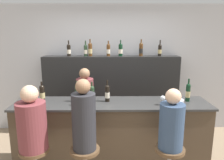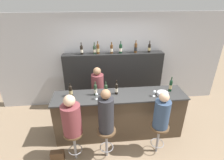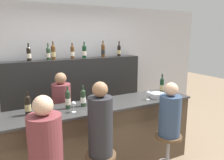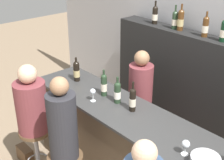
% 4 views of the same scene
% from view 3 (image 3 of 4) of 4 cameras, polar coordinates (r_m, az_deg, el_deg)
% --- Properties ---
extents(wall_back, '(6.40, 0.05, 2.60)m').
position_cam_3_polar(wall_back, '(4.44, -10.35, 2.00)').
color(wall_back, '#B2B2B7').
rests_on(wall_back, ground_plane).
extents(bar_counter, '(2.85, 0.63, 1.05)m').
position_cam_3_polar(bar_counter, '(3.40, -2.15, -14.71)').
color(bar_counter, '#473828').
rests_on(bar_counter, ground_plane).
extents(back_bar_cabinet, '(2.67, 0.28, 1.60)m').
position_cam_3_polar(back_bar_cabinet, '(4.34, -9.19, -4.98)').
color(back_bar_cabinet, black).
rests_on(back_bar_cabinet, ground_plane).
extents(wine_bottle_counter_0, '(0.08, 0.08, 0.30)m').
position_cam_3_polar(wine_bottle_counter_0, '(2.94, -21.14, -6.12)').
color(wine_bottle_counter_0, black).
rests_on(wine_bottle_counter_0, bar_counter).
extents(wine_bottle_counter_1, '(0.07, 0.07, 0.31)m').
position_cam_3_polar(wine_bottle_counter_1, '(3.03, -11.46, -4.94)').
color(wine_bottle_counter_1, '#233823').
rests_on(wine_bottle_counter_1, bar_counter).
extents(wine_bottle_counter_2, '(0.07, 0.07, 0.30)m').
position_cam_3_polar(wine_bottle_counter_2, '(3.10, -7.55, -4.60)').
color(wine_bottle_counter_2, '#233823').
rests_on(wine_bottle_counter_2, bar_counter).
extents(wine_bottle_counter_3, '(0.07, 0.07, 0.32)m').
position_cam_3_polar(wine_bottle_counter_3, '(3.18, -3.74, -3.96)').
color(wine_bottle_counter_3, black).
rests_on(wine_bottle_counter_3, bar_counter).
extents(wine_bottle_counter_4, '(0.07, 0.07, 0.34)m').
position_cam_3_polar(wine_bottle_counter_4, '(3.81, 12.88, -1.44)').
color(wine_bottle_counter_4, black).
rests_on(wine_bottle_counter_4, bar_counter).
extents(wine_bottle_backbar_0, '(0.07, 0.07, 0.30)m').
position_cam_3_polar(wine_bottle_backbar_0, '(3.99, -20.90, 6.38)').
color(wine_bottle_backbar_0, black).
rests_on(wine_bottle_backbar_0, back_bar_cabinet).
extents(wine_bottle_backbar_1, '(0.07, 0.07, 0.30)m').
position_cam_3_polar(wine_bottle_backbar_1, '(4.05, -16.29, 6.68)').
color(wine_bottle_backbar_1, '#233823').
rests_on(wine_bottle_backbar_1, back_bar_cabinet).
extents(wine_bottle_backbar_2, '(0.08, 0.08, 0.33)m').
position_cam_3_polar(wine_bottle_backbar_2, '(4.06, -15.08, 6.99)').
color(wine_bottle_backbar_2, '#4C2D14').
rests_on(wine_bottle_backbar_2, back_bar_cabinet).
extents(wine_bottle_backbar_3, '(0.07, 0.07, 0.30)m').
position_cam_3_polar(wine_bottle_backbar_3, '(4.16, -10.32, 7.18)').
color(wine_bottle_backbar_3, '#4C2D14').
rests_on(wine_bottle_backbar_3, back_bar_cabinet).
extents(wine_bottle_backbar_4, '(0.08, 0.08, 0.31)m').
position_cam_3_polar(wine_bottle_backbar_4, '(4.23, -7.25, 7.40)').
color(wine_bottle_backbar_4, black).
rests_on(wine_bottle_backbar_4, back_bar_cabinet).
extents(wine_bottle_backbar_5, '(0.07, 0.07, 0.33)m').
position_cam_3_polar(wine_bottle_backbar_5, '(4.39, -2.36, 7.74)').
color(wine_bottle_backbar_5, '#4C2D14').
rests_on(wine_bottle_backbar_5, back_bar_cabinet).
extents(wine_bottle_backbar_6, '(0.07, 0.07, 0.31)m').
position_cam_3_polar(wine_bottle_backbar_6, '(4.56, 1.85, 7.73)').
color(wine_bottle_backbar_6, black).
rests_on(wine_bottle_backbar_6, back_bar_cabinet).
extents(wine_glass_0, '(0.06, 0.06, 0.15)m').
position_cam_3_polar(wine_glass_0, '(2.88, -10.02, -6.24)').
color(wine_glass_0, silver).
rests_on(wine_glass_0, bar_counter).
extents(wine_glass_1, '(0.07, 0.07, 0.14)m').
position_cam_3_polar(wine_glass_1, '(3.43, 9.46, -3.47)').
color(wine_glass_1, silver).
rests_on(wine_glass_1, bar_counter).
extents(metal_bowl, '(0.23, 0.23, 0.08)m').
position_cam_3_polar(metal_bowl, '(3.56, 11.73, -3.95)').
color(metal_bowl, '#B7B7BC').
rests_on(metal_bowl, bar_counter).
extents(guest_seated_left, '(0.35, 0.35, 0.80)m').
position_cam_3_polar(guest_seated_left, '(2.39, -17.06, -14.52)').
color(guest_seated_left, brown).
rests_on(guest_seated_left, bar_stool_left).
extents(guest_seated_middle, '(0.29, 0.29, 0.87)m').
position_cam_3_polar(guest_seated_middle, '(2.54, -3.06, -11.21)').
color(guest_seated_middle, '#28282D').
rests_on(guest_seated_middle, bar_stool_middle).
extents(bar_stool_right, '(0.37, 0.37, 0.67)m').
position_cam_3_polar(bar_stool_right, '(3.31, 14.44, -16.05)').
color(bar_stool_right, gray).
rests_on(bar_stool_right, ground_plane).
extents(guest_seated_right, '(0.30, 0.30, 0.75)m').
position_cam_3_polar(guest_seated_right, '(3.12, 14.89, -8.32)').
color(guest_seated_right, '#334766').
rests_on(guest_seated_right, bar_stool_right).
extents(bartender, '(0.30, 0.30, 1.46)m').
position_cam_3_polar(bartender, '(3.70, -12.76, -10.14)').
color(bartender, brown).
rests_on(bartender, ground_plane).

